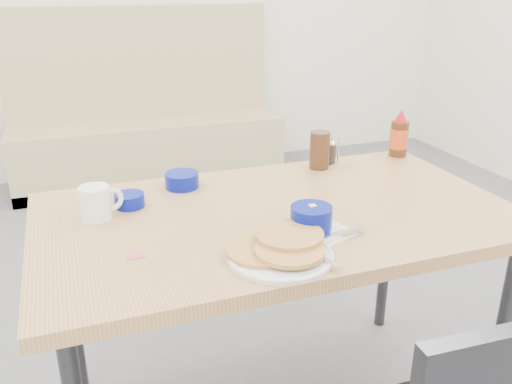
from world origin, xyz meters
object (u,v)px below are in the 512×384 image
object	(u,v)px
amber_tumbler	(320,150)
condiment_caddy	(328,155)
booth_bench	(147,131)
butter_bowl	(182,180)
grits_setting	(311,222)
coffee_mug	(97,202)
pancake_plate	(280,250)
dining_table	(277,230)
creamer_bowl	(129,200)
syrup_bottle	(399,136)

from	to	relation	value
amber_tumbler	condiment_caddy	xyz separation A→B (m)	(0.05, 0.03, -0.03)
amber_tumbler	booth_bench	bearing A→B (deg)	97.39
butter_bowl	grits_setting	bearing A→B (deg)	-60.83
coffee_mug	butter_bowl	bearing A→B (deg)	29.57
pancake_plate	grits_setting	size ratio (longest dim) A/B	1.01
dining_table	amber_tumbler	world-z (taller)	amber_tumbler
creamer_bowl	pancake_plate	bearing A→B (deg)	-55.55
amber_tumbler	butter_bowl	bearing A→B (deg)	-177.45
coffee_mug	amber_tumbler	xyz separation A→B (m)	(0.79, 0.18, 0.02)
dining_table	amber_tumbler	distance (m)	0.44
coffee_mug	creamer_bowl	world-z (taller)	coffee_mug
booth_bench	amber_tumbler	xyz separation A→B (m)	(0.29, -2.22, 0.48)
amber_tumbler	syrup_bottle	xyz separation A→B (m)	(0.35, 0.03, 0.01)
booth_bench	creamer_bowl	size ratio (longest dim) A/B	20.94
booth_bench	amber_tumbler	size ratio (longest dim) A/B	14.07
grits_setting	butter_bowl	world-z (taller)	grits_setting
pancake_plate	amber_tumbler	distance (m)	0.70
booth_bench	butter_bowl	distance (m)	2.30
booth_bench	amber_tumbler	bearing A→B (deg)	-82.61
syrup_bottle	pancake_plate	bearing A→B (deg)	-140.72
grits_setting	amber_tumbler	distance (m)	0.54
booth_bench	creamer_bowl	distance (m)	2.42
amber_tumbler	creamer_bowl	bearing A→B (deg)	-169.69
grits_setting	amber_tumbler	world-z (taller)	amber_tumbler
creamer_bowl	syrup_bottle	distance (m)	1.06
dining_table	creamer_bowl	bearing A→B (deg)	155.65
booth_bench	condiment_caddy	world-z (taller)	booth_bench
butter_bowl	creamer_bowl	bearing A→B (deg)	-150.66
creamer_bowl	condiment_caddy	size ratio (longest dim) A/B	0.90
pancake_plate	grits_setting	world-z (taller)	grits_setting
dining_table	grits_setting	world-z (taller)	grits_setting
condiment_caddy	butter_bowl	bearing A→B (deg)	163.37
dining_table	syrup_bottle	bearing A→B (deg)	27.98
grits_setting	creamer_bowl	size ratio (longest dim) A/B	2.87
coffee_mug	condiment_caddy	world-z (taller)	condiment_caddy
grits_setting	condiment_caddy	distance (m)	0.59
dining_table	butter_bowl	size ratio (longest dim) A/B	12.68
amber_tumbler	syrup_bottle	world-z (taller)	syrup_bottle
amber_tumbler	condiment_caddy	distance (m)	0.07
dining_table	coffee_mug	bearing A→B (deg)	165.75
butter_bowl	dining_table	bearing A→B (deg)	-52.29
grits_setting	amber_tumbler	size ratio (longest dim) A/B	1.93
booth_bench	grits_setting	bearing A→B (deg)	-89.34
dining_table	pancake_plate	world-z (taller)	pancake_plate
dining_table	amber_tumbler	xyz separation A→B (m)	(0.29, 0.31, 0.13)
dining_table	creamer_bowl	xyz separation A→B (m)	(-0.41, 0.18, 0.08)
butter_bowl	condiment_caddy	xyz separation A→B (m)	(0.56, 0.05, 0.01)
creamer_bowl	syrup_bottle	bearing A→B (deg)	8.44
butter_bowl	amber_tumbler	xyz separation A→B (m)	(0.51, 0.02, 0.04)
coffee_mug	syrup_bottle	size ratio (longest dim) A/B	0.70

